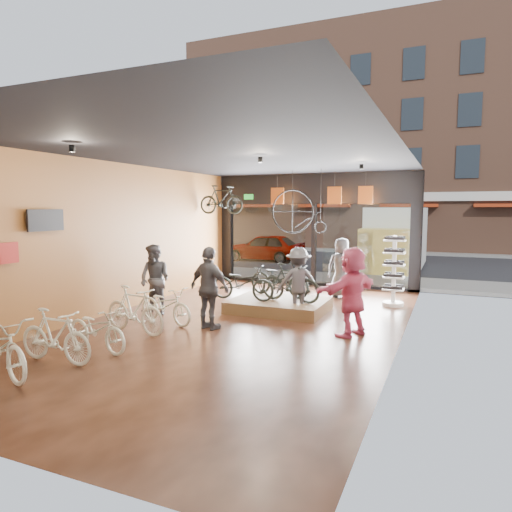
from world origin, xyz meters
The scene contains 32 objects.
ground_plane centered at (0.00, 0.00, -0.02)m, with size 7.00×12.00×0.04m, color black.
ceiling centered at (0.00, 0.00, 3.82)m, with size 7.00×12.00×0.04m, color black.
wall_left centered at (-3.52, 0.00, 1.90)m, with size 0.04×12.00×3.80m, color brown.
wall_right centered at (3.52, 0.00, 1.90)m, with size 0.04×12.00×3.80m, color beige.
storefront centered at (0.00, 6.00, 1.90)m, with size 7.00×0.26×3.80m, color black, non-canonical shape.
exit_sign centered at (-2.40, 5.88, 3.05)m, with size 0.35×0.06×0.18m, color #198C26.
street_road centered at (0.00, 15.00, -0.01)m, with size 30.00×18.00×0.02m, color black.
sidewalk_near centered at (0.00, 7.20, 0.06)m, with size 30.00×2.40×0.12m, color slate.
sidewalk_far centered at (0.00, 19.00, 0.06)m, with size 30.00×2.00×0.12m, color slate.
opposite_building centered at (0.00, 21.50, 7.00)m, with size 26.00×5.00×14.00m, color brown.
street_car centered at (-4.26, 12.00, 0.69)m, with size 1.63×4.04×1.38m, color gray.
box_truck centered at (2.12, 11.00, 1.34)m, with size 2.26×6.78×2.67m, color silver, non-canonical shape.
floor_bike_0 centered at (-2.12, -4.34, 0.48)m, with size 0.64×1.84×0.97m, color beige.
floor_bike_1 centered at (-1.82, -3.53, 0.47)m, with size 0.44×1.56×0.94m, color beige.
floor_bike_2 centered at (-1.64, -2.73, 0.42)m, with size 0.55×1.58×0.83m, color beige.
floor_bike_3 centered at (-1.75, -1.50, 0.51)m, with size 0.48×1.69×1.01m, color beige.
floor_bike_4 centered at (-1.63, -0.53, 0.43)m, with size 0.57×1.64×0.86m, color beige.
display_platform centered at (0.32, 1.68, 0.15)m, with size 2.40×1.80×0.30m, color #4A311A.
display_bike_left centered at (-0.52, 1.29, 0.75)m, with size 0.59×1.70×0.90m, color black.
display_bike_mid centered at (0.67, 1.56, 0.79)m, with size 0.46×1.61×0.97m, color black.
display_bike_right centered at (0.17, 2.13, 0.78)m, with size 0.63×1.82×0.96m, color black.
customer_1 centered at (-2.39, 0.14, 0.88)m, with size 0.85×0.66×1.76m, color #3F3F44.
customer_2 centered at (-0.47, -0.55, 0.91)m, with size 1.07×0.44×1.82m, color #3F3F44.
customer_3 centered at (0.90, 1.51, 0.84)m, with size 1.08×0.62×1.68m, color #3F3F44.
customer_4 centered at (1.38, 4.15, 0.89)m, with size 0.87×0.56×1.78m, color #3F3F44.
customer_5 centered at (2.50, 0.17, 0.93)m, with size 1.73×0.55×1.86m, color #CC4C72.
sunglasses_rack centered at (2.95, 3.53, 0.96)m, with size 0.56×0.46×1.91m, color white, non-canonical shape.
penny_farthing centered at (0.10, 4.20, 2.50)m, with size 1.68×0.06×1.35m, color black, non-canonical shape.
hung_bike centered at (-2.64, 4.20, 2.93)m, with size 0.45×1.58×0.95m, color black.
jersey_left centered at (-1.05, 5.20, 3.05)m, with size 0.45×0.03×0.55m, color #CC5919.
jersey_mid centered at (0.88, 5.20, 3.05)m, with size 0.45×0.03×0.55m, color #CC5919.
jersey_right centered at (1.85, 5.20, 3.05)m, with size 0.45×0.03×0.55m, color #CC5919.
Camera 1 is at (4.33, -9.17, 2.65)m, focal length 32.00 mm.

